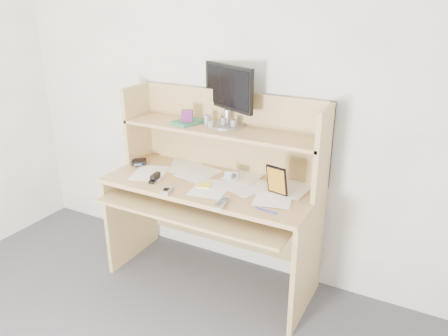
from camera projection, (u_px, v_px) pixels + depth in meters
The scene contains 19 objects.
back_wall at pixel (233, 98), 2.93m from camera, with size 3.60×0.04×2.50m, color white.
desk at pixel (216, 186), 2.93m from camera, with size 1.40×0.70×1.30m.
paper_clutter at pixel (210, 182), 2.85m from camera, with size 1.32×0.54×0.01m, color white.
keyboard at pixel (222, 206), 2.72m from camera, with size 0.41×0.15×0.03m.
tv_remote at pixel (221, 203), 2.53m from camera, with size 0.05×0.17×0.02m, color #A1A29D.
flip_phone at pixel (167, 190), 2.70m from camera, with size 0.05×0.09×0.02m, color #B5B5B7.
stapler at pixel (154, 177), 2.87m from camera, with size 0.03×0.13×0.04m, color black.
wallet at pixel (139, 162), 3.15m from camera, with size 0.10×0.08×0.03m, color black.
sticky_note_pad at pixel (204, 185), 2.79m from camera, with size 0.08×0.08×0.01m, color #FFFA43.
digital_camera at pixel (231, 175), 2.88m from camera, with size 0.09×0.04×0.06m, color #ABABAD.
game_case at pixel (277, 180), 2.63m from camera, with size 0.13×0.01×0.19m, color black.
blue_pen at pixel (266, 210), 2.46m from camera, with size 0.01×0.01×0.14m, color #1727B1.
card_box at pixel (187, 117), 2.91m from camera, with size 0.07×0.02×0.10m, color maroon.
shelf_book at pixel (188, 122), 2.95m from camera, with size 0.14×0.20×0.02m, color #2F7645.
chip_stack_a at pixel (233, 124), 2.84m from camera, with size 0.04×0.04×0.06m, color black.
chip_stack_b at pixel (207, 120), 2.90m from camera, with size 0.04×0.04×0.07m, color silver.
chip_stack_c at pixel (211, 125), 2.84m from camera, with size 0.04×0.04×0.05m, color black.
chip_stack_d at pixel (224, 122), 2.87m from camera, with size 0.04×0.04×0.06m, color white.
monitor at pixel (228, 94), 2.83m from camera, with size 0.43×0.25×0.40m.
Camera 1 is at (1.30, -0.78, 1.89)m, focal length 35.00 mm.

